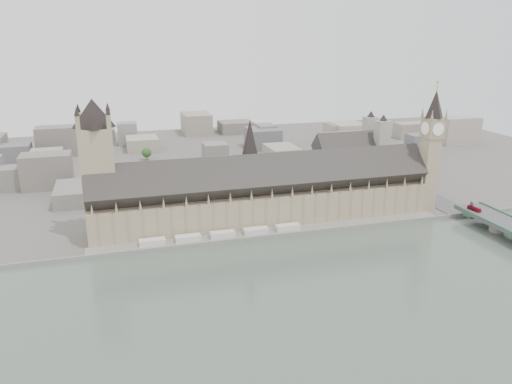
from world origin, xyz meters
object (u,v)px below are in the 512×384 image
object	(u,v)px
victoria_tower	(98,162)
elizabeth_tower	(431,142)
palace_of_westminster	(265,194)
car_approach	(472,203)
westminster_abbey	(350,160)
red_bus_north	(474,209)

from	to	relation	value
victoria_tower	elizabeth_tower	bearing A→B (deg)	-3.96
palace_of_westminster	elizabeth_tower	distance (m)	142.94
elizabeth_tower	car_approach	xyz separation A→B (m)	(27.22, -23.91, -47.09)
westminster_abbey	red_bus_north	world-z (taller)	westminster_abbey
red_bus_north	victoria_tower	bearing A→B (deg)	159.17
victoria_tower	westminster_abbey	distance (m)	244.79
victoria_tower	red_bus_north	xyz separation A→B (m)	(278.12, -55.61, -43.33)
palace_of_westminster	westminster_abbey	bearing A→B (deg)	34.17
elizabeth_tower	westminster_abbey	world-z (taller)	elizabeth_tower
westminster_abbey	palace_of_westminster	bearing A→B (deg)	-145.83
victoria_tower	red_bus_north	distance (m)	286.91
westminster_abbey	red_bus_north	bearing A→B (deg)	-70.07
elizabeth_tower	car_approach	world-z (taller)	elizabeth_tower
car_approach	elizabeth_tower	bearing A→B (deg)	162.96
red_bus_north	car_approach	world-z (taller)	red_bus_north
elizabeth_tower	victoria_tower	bearing A→B (deg)	176.04
palace_of_westminster	elizabeth_tower	world-z (taller)	elizabeth_tower
elizabeth_tower	palace_of_westminster	bearing A→B (deg)	175.15
palace_of_westminster	victoria_tower	xyz separation A→B (m)	(-122.00, 6.30, 32.50)
palace_of_westminster	elizabeth_tower	size ratio (longest dim) A/B	2.47
red_bus_north	car_approach	distance (m)	16.47
westminster_abbey	car_approach	distance (m)	124.29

